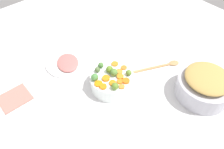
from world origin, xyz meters
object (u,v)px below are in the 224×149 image
serving_bowl_carrots (112,81)px  metal_pot (204,87)px  ham_plate (67,62)px  wooden_spoon (164,65)px

serving_bowl_carrots → metal_pot: size_ratio=0.83×
metal_pot → ham_plate: 0.77m
serving_bowl_carrots → wooden_spoon: bearing=165.5°
wooden_spoon → ham_plate: bearing=-43.6°
ham_plate → serving_bowl_carrots: bearing=105.3°
metal_pot → ham_plate: size_ratio=1.08×
serving_bowl_carrots → metal_pot: metal_pot is taller
wooden_spoon → ham_plate: size_ratio=1.10×
wooden_spoon → metal_pot: bearing=87.1°
metal_pot → wooden_spoon: bearing=-92.9°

